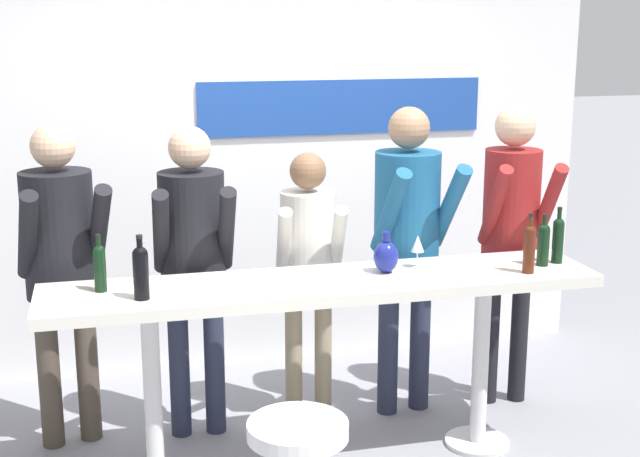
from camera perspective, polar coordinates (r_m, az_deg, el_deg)
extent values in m
cube|color=white|center=(6.02, -3.46, 3.31)|extent=(4.47, 0.10, 2.58)
cube|color=#1E479E|center=(6.01, 1.44, 7.79)|extent=(1.94, 0.02, 0.36)
cube|color=silver|center=(4.58, 0.26, -3.65)|extent=(2.87, 0.57, 0.06)
cylinder|color=silver|center=(4.63, -10.67, -10.19)|extent=(0.09, 0.09, 0.97)
cylinder|color=silver|center=(5.02, 10.24, -8.22)|extent=(0.09, 0.09, 0.97)
cylinder|color=silver|center=(5.23, 10.01, -13.28)|extent=(0.36, 0.36, 0.02)
cylinder|color=white|center=(3.95, -1.43, -12.77)|extent=(0.44, 0.44, 0.07)
cylinder|color=#473D33|center=(5.18, -16.96, -8.82)|extent=(0.12, 0.12, 0.86)
cylinder|color=#473D33|center=(5.21, -14.67, -8.54)|extent=(0.12, 0.12, 0.86)
cylinder|color=black|center=(4.97, -16.37, -0.37)|extent=(0.45, 0.45, 0.68)
sphere|color=#D6AD89|center=(4.88, -16.74, 5.08)|extent=(0.23, 0.23, 0.23)
cylinder|color=black|center=(4.77, -18.20, -0.45)|extent=(0.17, 0.42, 0.53)
cylinder|color=black|center=(4.83, -13.97, -0.01)|extent=(0.17, 0.42, 0.53)
cylinder|color=#23283D|center=(5.15, -9.00, -8.58)|extent=(0.12, 0.12, 0.85)
cylinder|color=#23283D|center=(5.16, -6.77, -8.46)|extent=(0.12, 0.12, 0.85)
cylinder|color=black|center=(4.93, -8.17, -0.26)|extent=(0.38, 0.38, 0.67)
sphere|color=#D6AD89|center=(4.84, -8.35, 5.15)|extent=(0.23, 0.23, 0.23)
cylinder|color=black|center=(4.75, -10.13, -0.25)|extent=(0.10, 0.40, 0.52)
cylinder|color=black|center=(4.77, -6.01, -0.06)|extent=(0.10, 0.40, 0.52)
cylinder|color=gray|center=(5.32, -1.69, -8.20)|extent=(0.10, 0.10, 0.77)
cylinder|color=gray|center=(5.33, 0.20, -8.12)|extent=(0.10, 0.10, 0.77)
cylinder|color=beige|center=(5.11, -0.77, -0.98)|extent=(0.36, 0.36, 0.61)
sphere|color=brown|center=(5.02, -0.78, 3.71)|extent=(0.21, 0.21, 0.21)
cylinder|color=beige|center=(4.94, -2.33, -0.96)|extent=(0.12, 0.37, 0.47)
cylinder|color=beige|center=(4.98, 1.14, -0.86)|extent=(0.12, 0.37, 0.47)
cylinder|color=#23283D|center=(5.38, 4.38, -7.31)|extent=(0.12, 0.12, 0.89)
cylinder|color=#23283D|center=(5.46, 6.41, -7.02)|extent=(0.12, 0.12, 0.89)
cylinder|color=#19517A|center=(5.19, 5.60, 1.07)|extent=(0.42, 0.42, 0.70)
sphere|color=#9E7556|center=(5.11, 5.72, 6.43)|extent=(0.24, 0.24, 0.24)
cylinder|color=#19517A|center=(4.96, 4.54, 1.09)|extent=(0.13, 0.42, 0.54)
cylinder|color=#19517A|center=(5.11, 8.26, 1.37)|extent=(0.13, 0.42, 0.54)
cylinder|color=black|center=(5.61, 10.85, -6.64)|extent=(0.11, 0.11, 0.88)
cylinder|color=black|center=(5.67, 12.63, -6.52)|extent=(0.11, 0.11, 0.88)
cylinder|color=maroon|center=(5.42, 12.14, 1.30)|extent=(0.37, 0.37, 0.70)
sphere|color=#D6AD89|center=(5.34, 12.40, 6.42)|extent=(0.24, 0.24, 0.24)
cylinder|color=maroon|center=(5.20, 11.13, 1.41)|extent=(0.13, 0.41, 0.53)
cylinder|color=maroon|center=(5.31, 14.39, 1.49)|extent=(0.13, 0.41, 0.53)
cylinder|color=black|center=(4.95, 14.09, -1.19)|extent=(0.06, 0.06, 0.20)
sphere|color=black|center=(4.93, 14.16, -0.08)|extent=(0.06, 0.06, 0.06)
cylinder|color=black|center=(4.92, 14.18, 0.32)|extent=(0.02, 0.02, 0.07)
cylinder|color=black|center=(4.91, 14.21, 0.80)|extent=(0.03, 0.03, 0.01)
cylinder|color=black|center=(5.03, 14.97, -0.92)|extent=(0.06, 0.06, 0.22)
sphere|color=black|center=(5.00, 15.05, 0.29)|extent=(0.06, 0.06, 0.06)
cylinder|color=black|center=(4.99, 15.07, 0.72)|extent=(0.02, 0.02, 0.08)
cylinder|color=black|center=(4.98, 15.11, 1.24)|extent=(0.03, 0.03, 0.02)
cylinder|color=black|center=(4.31, -11.38, -3.05)|extent=(0.07, 0.07, 0.22)
sphere|color=black|center=(4.29, -11.45, -1.63)|extent=(0.07, 0.07, 0.07)
cylinder|color=black|center=(4.28, -11.47, -1.12)|extent=(0.03, 0.03, 0.08)
cylinder|color=black|center=(4.26, -11.50, -0.51)|extent=(0.03, 0.03, 0.02)
cylinder|color=#4C1E0F|center=(4.79, 13.23, -1.48)|extent=(0.06, 0.06, 0.23)
sphere|color=#4C1E0F|center=(4.76, 13.30, -0.17)|extent=(0.06, 0.06, 0.06)
cylinder|color=#4C1E0F|center=(4.75, 13.33, 0.29)|extent=(0.02, 0.02, 0.08)
cylinder|color=black|center=(4.74, 13.36, 0.86)|extent=(0.03, 0.03, 0.02)
cylinder|color=black|center=(4.48, -13.90, -2.69)|extent=(0.06, 0.06, 0.20)
sphere|color=black|center=(4.46, -13.97, -1.44)|extent=(0.06, 0.06, 0.06)
cylinder|color=black|center=(4.45, -14.00, -0.99)|extent=(0.02, 0.02, 0.07)
cylinder|color=black|center=(4.44, -14.03, -0.45)|extent=(0.03, 0.03, 0.01)
cylinder|color=silver|center=(4.82, 6.23, -2.44)|extent=(0.06, 0.06, 0.01)
cylinder|color=silver|center=(4.81, 6.24, -1.94)|extent=(0.01, 0.01, 0.08)
cone|color=silver|center=(4.79, 6.27, -0.96)|extent=(0.07, 0.07, 0.09)
ellipsoid|color=navy|center=(4.69, 4.25, -1.82)|extent=(0.13, 0.13, 0.17)
cylinder|color=navy|center=(4.66, 4.27, -0.52)|extent=(0.04, 0.04, 0.05)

